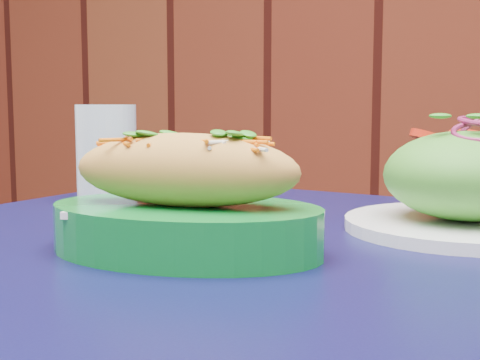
% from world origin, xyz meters
% --- Properties ---
extents(cafe_table, '(0.90, 0.90, 0.75)m').
position_xyz_m(cafe_table, '(-0.15, 1.23, 0.66)').
color(cafe_table, black).
rests_on(cafe_table, ground).
extents(banh_mi_basket, '(0.26, 0.18, 0.11)m').
position_xyz_m(banh_mi_basket, '(-0.19, 1.21, 0.79)').
color(banh_mi_basket, '#0C7428').
rests_on(banh_mi_basket, cafe_table).
extents(salad_plate, '(0.24, 0.24, 0.12)m').
position_xyz_m(salad_plate, '(0.02, 1.41, 0.80)').
color(salad_plate, white).
rests_on(salad_plate, cafe_table).
extents(water_glass, '(0.08, 0.08, 0.13)m').
position_xyz_m(water_glass, '(-0.43, 1.43, 0.81)').
color(water_glass, silver).
rests_on(water_glass, cafe_table).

